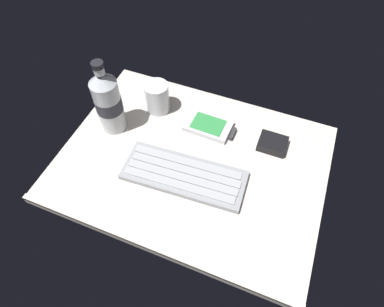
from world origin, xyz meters
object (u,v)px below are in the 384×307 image
Objects in this scene: keyboard at (183,175)px; charger_block at (272,144)px; handheld_device at (210,126)px; water_bottle at (108,102)px; juice_cup at (157,98)px.

keyboard is 4.23× the size of charger_block.
charger_block reaches higher than handheld_device.
charger_block is (17.52, 16.61, 0.39)cm from keyboard.
keyboard is 1.42× the size of water_bottle.
juice_cup is 13.84cm from water_bottle.
keyboard is at bearing -136.53° from charger_block.
handheld_device is 16.21cm from juice_cup.
handheld_device is 1.86× the size of charger_block.
handheld_device is (0.99, 16.56, -0.08)cm from keyboard.
keyboard is 3.48× the size of juice_cup.
water_bottle reaches higher than keyboard.
juice_cup is at bearing 174.90° from handheld_device.
charger_block is at bearing -2.42° from juice_cup.
juice_cup is at bearing 177.58° from charger_block.
handheld_device is 1.53× the size of juice_cup.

